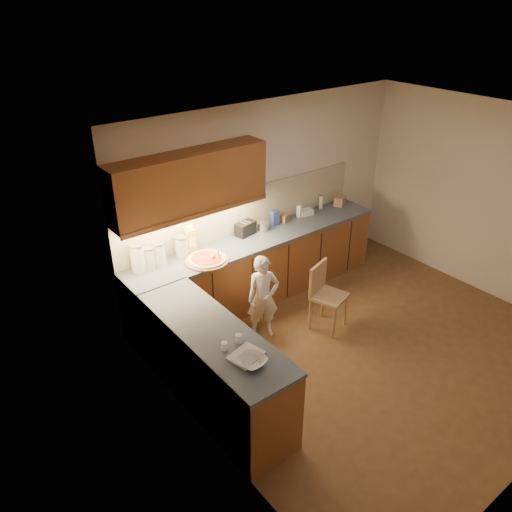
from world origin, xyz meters
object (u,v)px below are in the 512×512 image
wooden_chair (325,292)px  pizza_on_board (207,259)px  child (263,298)px  oil_jug (190,240)px  toaster (245,228)px

wooden_chair → pizza_on_board: bearing=123.6°
wooden_chair → child: bearing=138.2°
pizza_on_board → oil_jug: size_ratio=1.44×
toaster → wooden_chair: bearing=-85.9°
child → toaster: size_ratio=3.61×
oil_jug → toaster: 0.84m
pizza_on_board → oil_jug: oil_jug is taller
child → wooden_chair: 0.79m
pizza_on_board → toaster: pizza_on_board is taller
child → toaster: (0.40, 0.88, 0.47)m
wooden_chair → toaster: 1.34m
pizza_on_board → child: bearing=-55.2°
oil_jug → toaster: (0.83, -0.01, -0.08)m
pizza_on_board → toaster: bearing=20.6°
child → wooden_chair: bearing=-2.9°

